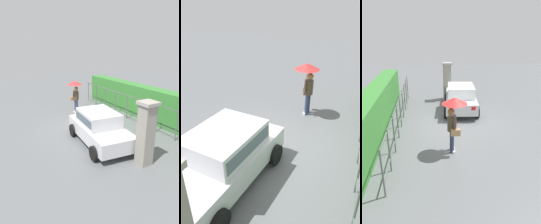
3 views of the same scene
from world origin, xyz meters
The scene contains 3 objects.
ground_plane centered at (0.00, 0.00, 0.00)m, with size 40.00×40.00×0.00m, color slate.
car centered at (1.92, -0.46, 0.80)m, with size 3.88×2.19×1.48m.
pedestrian centered at (-2.54, 0.54, 1.56)m, with size 0.93×0.93×2.11m.
Camera 2 is at (5.76, 2.33, 4.41)m, focal length 36.70 mm.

